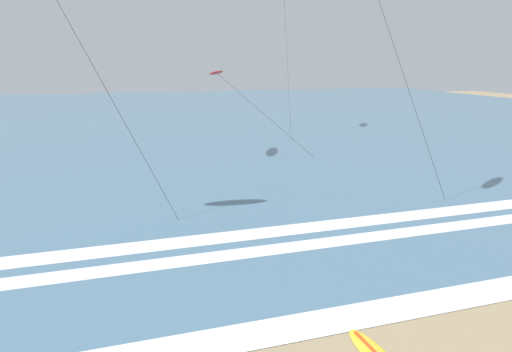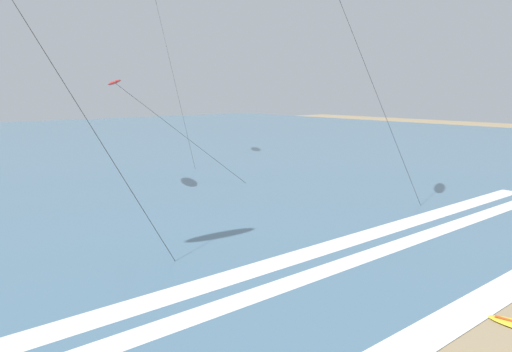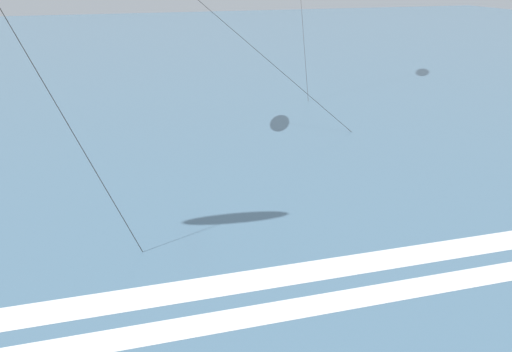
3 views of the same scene
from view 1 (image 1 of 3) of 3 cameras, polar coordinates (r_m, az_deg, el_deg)
The scene contains 4 objects.
ocean_surface at distance 52.87m, azimuth -15.39°, elevation 8.80°, with size 140.00×90.00×0.01m, color slate.
wave_foam_mid_break at distance 13.93m, azimuth -18.17°, elevation -13.05°, with size 45.05×0.82×0.01m, color white.
wave_foam_outer_break at distance 15.24m, azimuth -9.94°, elevation -9.74°, with size 40.46×1.00×0.01m, color white.
kite_red_high_right at distance 29.27m, azimuth -5.95°, elevation 15.27°, with size 7.56×5.29×6.29m.
Camera 1 is at (0.31, -0.48, 6.73)m, focal length 26.37 mm.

